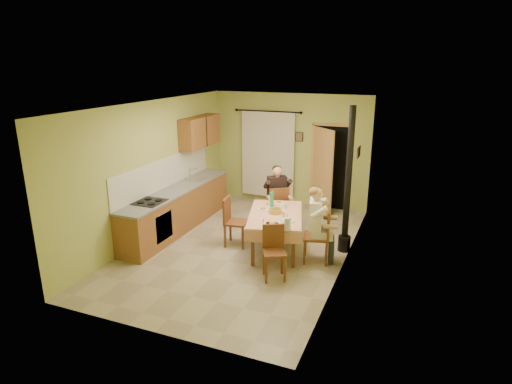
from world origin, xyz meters
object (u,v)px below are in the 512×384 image
at_px(chair_far, 277,216).
at_px(stove_flue, 347,201).
at_px(chair_near, 274,262).
at_px(chair_left, 236,231).
at_px(dining_table, 275,232).
at_px(man_far, 277,190).
at_px(man_right, 317,216).
at_px(chair_right, 317,246).

relative_size(chair_far, stove_flue, 0.35).
distance_m(chair_near, chair_left, 1.55).
distance_m(dining_table, stove_flue, 1.49).
height_order(dining_table, chair_left, chair_left).
relative_size(dining_table, stove_flue, 0.66).
distance_m(man_far, man_right, 1.71).
xyz_separation_m(dining_table, stove_flue, (1.25, 0.50, 0.64)).
height_order(chair_left, stove_flue, stove_flue).
bearing_deg(stove_flue, man_right, -121.98).
distance_m(chair_near, stove_flue, 1.93).
bearing_deg(dining_table, chair_far, 91.18).
height_order(chair_far, stove_flue, stove_flue).
height_order(chair_right, stove_flue, stove_flue).
bearing_deg(stove_flue, chair_near, -120.09).
bearing_deg(dining_table, man_right, -26.07).
bearing_deg(chair_far, man_far, 90.00).
height_order(chair_near, stove_flue, stove_flue).
relative_size(chair_near, chair_left, 0.94).
relative_size(dining_table, man_far, 1.34).
xyz_separation_m(chair_far, chair_near, (0.69, -2.12, -0.00)).
height_order(dining_table, man_far, man_far).
bearing_deg(chair_left, chair_near, 41.59).
relative_size(chair_far, chair_near, 1.07).
height_order(chair_far, man_far, man_far).
bearing_deg(chair_near, chair_right, -146.71).
xyz_separation_m(chair_near, man_right, (0.49, 0.90, 0.59)).
distance_m(chair_far, stove_flue, 1.84).
height_order(chair_right, chair_left, chair_right).
bearing_deg(man_far, dining_table, -105.39).
xyz_separation_m(dining_table, chair_left, (-0.83, -0.04, -0.09)).
bearing_deg(chair_near, chair_far, -99.44).
bearing_deg(man_right, chair_near, 138.51).
distance_m(chair_right, stove_flue, 1.05).
xyz_separation_m(dining_table, man_far, (-0.34, 1.08, 0.50)).
bearing_deg(dining_table, stove_flue, 5.65).
relative_size(chair_right, man_far, 0.73).
distance_m(dining_table, chair_right, 0.88).
distance_m(chair_left, man_far, 1.35).
bearing_deg(dining_table, chair_left, 166.32).
xyz_separation_m(chair_right, man_far, (-1.20, 1.23, 0.59)).
distance_m(chair_right, man_far, 1.82).
xyz_separation_m(chair_right, chair_left, (-1.69, 0.11, -0.00)).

